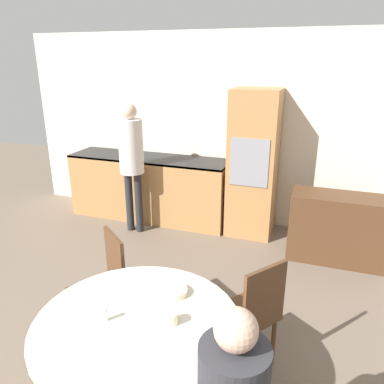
{
  "coord_description": "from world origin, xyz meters",
  "views": [
    {
      "loc": [
        1.11,
        -0.08,
        2.26
      ],
      "look_at": [
        0.05,
        2.91,
        1.11
      ],
      "focal_mm": 35.0,
      "sensor_mm": 36.0,
      "label": 1
    }
  ],
  "objects_px": {
    "person_standing": "(131,154)",
    "bowl_near": "(174,291)",
    "chair_far_right": "(254,311)",
    "chair_far_left": "(106,281)",
    "cup": "(171,318)",
    "dining_table": "(139,350)",
    "oven_unit": "(253,164)",
    "sideboard": "(337,228)"
  },
  "relations": [
    {
      "from": "sideboard",
      "to": "dining_table",
      "type": "relative_size",
      "value": 0.86
    },
    {
      "from": "chair_far_right",
      "to": "oven_unit",
      "type": "bearing_deg",
      "value": -132.3
    },
    {
      "from": "person_standing",
      "to": "bowl_near",
      "type": "bearing_deg",
      "value": -56.23
    },
    {
      "from": "chair_far_left",
      "to": "person_standing",
      "type": "height_order",
      "value": "person_standing"
    },
    {
      "from": "dining_table",
      "to": "bowl_near",
      "type": "xyz_separation_m",
      "value": [
        0.11,
        0.33,
        0.24
      ]
    },
    {
      "from": "dining_table",
      "to": "cup",
      "type": "distance_m",
      "value": 0.33
    },
    {
      "from": "oven_unit",
      "to": "person_standing",
      "type": "height_order",
      "value": "oven_unit"
    },
    {
      "from": "dining_table",
      "to": "chair_far_left",
      "type": "distance_m",
      "value": 0.89
    },
    {
      "from": "sideboard",
      "to": "person_standing",
      "type": "relative_size",
      "value": 0.62
    },
    {
      "from": "dining_table",
      "to": "chair_far_right",
      "type": "xyz_separation_m",
      "value": [
        0.6,
        0.66,
        -0.03
      ]
    },
    {
      "from": "sideboard",
      "to": "person_standing",
      "type": "bearing_deg",
      "value": -178.42
    },
    {
      "from": "oven_unit",
      "to": "dining_table",
      "type": "bearing_deg",
      "value": -92.32
    },
    {
      "from": "person_standing",
      "to": "chair_far_right",
      "type": "bearing_deg",
      "value": -43.63
    },
    {
      "from": "dining_table",
      "to": "cup",
      "type": "xyz_separation_m",
      "value": [
        0.2,
        0.05,
        0.26
      ]
    },
    {
      "from": "oven_unit",
      "to": "chair_far_left",
      "type": "bearing_deg",
      "value": -107.29
    },
    {
      "from": "person_standing",
      "to": "bowl_near",
      "type": "distance_m",
      "value": 2.68
    },
    {
      "from": "chair_far_left",
      "to": "person_standing",
      "type": "bearing_deg",
      "value": 150.63
    },
    {
      "from": "chair_far_left",
      "to": "chair_far_right",
      "type": "distance_m",
      "value": 1.23
    },
    {
      "from": "chair_far_left",
      "to": "bowl_near",
      "type": "height_order",
      "value": "chair_far_left"
    },
    {
      "from": "bowl_near",
      "to": "cup",
      "type": "bearing_deg",
      "value": -70.9
    },
    {
      "from": "sideboard",
      "to": "chair_far_left",
      "type": "xyz_separation_m",
      "value": [
        -1.84,
        -1.98,
        0.11
      ]
    },
    {
      "from": "cup",
      "to": "bowl_near",
      "type": "height_order",
      "value": "cup"
    },
    {
      "from": "chair_far_right",
      "to": "bowl_near",
      "type": "distance_m",
      "value": 0.65
    },
    {
      "from": "chair_far_right",
      "to": "person_standing",
      "type": "distance_m",
      "value": 2.79
    },
    {
      "from": "chair_far_right",
      "to": "person_standing",
      "type": "relative_size",
      "value": 0.53
    },
    {
      "from": "dining_table",
      "to": "sideboard",
      "type": "bearing_deg",
      "value": 65.1
    },
    {
      "from": "chair_far_right",
      "to": "person_standing",
      "type": "xyz_separation_m",
      "value": [
        -1.97,
        1.88,
        0.57
      ]
    },
    {
      "from": "oven_unit",
      "to": "sideboard",
      "type": "distance_m",
      "value": 1.3
    },
    {
      "from": "person_standing",
      "to": "cup",
      "type": "bearing_deg",
      "value": -57.69
    },
    {
      "from": "dining_table",
      "to": "chair_far_right",
      "type": "height_order",
      "value": "chair_far_right"
    },
    {
      "from": "sideboard",
      "to": "person_standing",
      "type": "xyz_separation_m",
      "value": [
        -2.59,
        -0.07,
        0.68
      ]
    },
    {
      "from": "chair_far_right",
      "to": "person_standing",
      "type": "height_order",
      "value": "person_standing"
    },
    {
      "from": "person_standing",
      "to": "bowl_near",
      "type": "xyz_separation_m",
      "value": [
        1.48,
        -2.21,
        -0.3
      ]
    },
    {
      "from": "chair_far_right",
      "to": "chair_far_left",
      "type": "bearing_deg",
      "value": -52.47
    },
    {
      "from": "chair_far_left",
      "to": "person_standing",
      "type": "relative_size",
      "value": 0.53
    },
    {
      "from": "chair_far_right",
      "to": "dining_table",
      "type": "bearing_deg",
      "value": -6.02
    },
    {
      "from": "chair_far_right",
      "to": "cup",
      "type": "bearing_deg",
      "value": 3.31
    },
    {
      "from": "cup",
      "to": "bowl_near",
      "type": "xyz_separation_m",
      "value": [
        -0.1,
        0.28,
        -0.02
      ]
    },
    {
      "from": "person_standing",
      "to": "cup",
      "type": "height_order",
      "value": "person_standing"
    },
    {
      "from": "chair_far_right",
      "to": "bowl_near",
      "type": "xyz_separation_m",
      "value": [
        -0.49,
        -0.33,
        0.27
      ]
    },
    {
      "from": "person_standing",
      "to": "bowl_near",
      "type": "height_order",
      "value": "person_standing"
    },
    {
      "from": "dining_table",
      "to": "chair_far_left",
      "type": "height_order",
      "value": "chair_far_left"
    }
  ]
}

